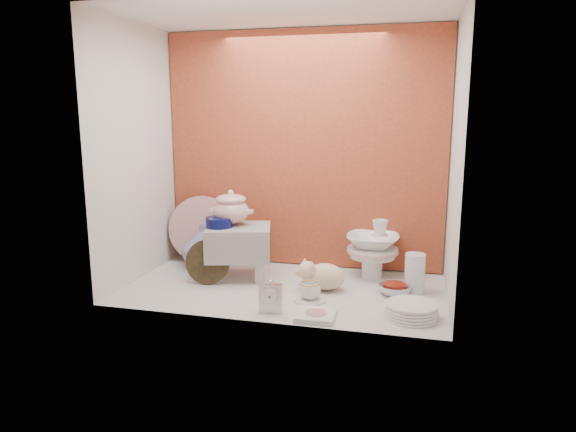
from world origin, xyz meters
name	(u,v)px	position (x,y,z in m)	size (l,w,h in m)	color
ground	(284,288)	(0.00, 0.00, 0.00)	(1.80, 1.80, 0.00)	silver
niche_shell	(291,123)	(0.00, 0.18, 0.93)	(1.86, 1.03, 1.53)	#AB4C2A
step_stool	(239,252)	(-0.31, 0.13, 0.16)	(0.38, 0.33, 0.32)	silver
soup_tureen	(231,207)	(-0.37, 0.16, 0.43)	(0.26, 0.26, 0.22)	white
cobalt_bowl	(219,222)	(-0.42, 0.08, 0.35)	(0.16, 0.16, 0.06)	#080D43
floral_platter	(202,229)	(-0.67, 0.40, 0.22)	(0.45, 0.07, 0.45)	silver
blue_white_vase	(203,246)	(-0.61, 0.27, 0.14)	(0.27, 0.27, 0.28)	silver
lacquer_tray	(207,262)	(-0.45, -0.03, 0.13)	(0.26, 0.07, 0.26)	black
mantel_clock	(271,297)	(0.03, -0.37, 0.08)	(0.12, 0.04, 0.17)	silver
plush_pig	(325,276)	(0.24, 0.03, 0.08)	(0.28, 0.19, 0.17)	beige
teacup_saucer	(310,300)	(0.19, -0.16, 0.01)	(0.17, 0.17, 0.01)	white
gold_rim_teacup	(310,290)	(0.19, -0.16, 0.06)	(0.12, 0.12, 0.09)	white
lattice_dish	(316,315)	(0.26, -0.39, 0.01)	(0.19, 0.19, 0.03)	white
dinner_plate_stack	(411,310)	(0.72, -0.27, 0.04)	(0.27, 0.27, 0.07)	white
crystal_bowl	(395,290)	(0.62, 0.05, 0.03)	(0.18, 0.18, 0.06)	silver
clear_glass_vase	(415,273)	(0.73, 0.11, 0.11)	(0.11, 0.11, 0.22)	silver
porcelain_tower	(373,248)	(0.47, 0.33, 0.18)	(0.32, 0.32, 0.36)	white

